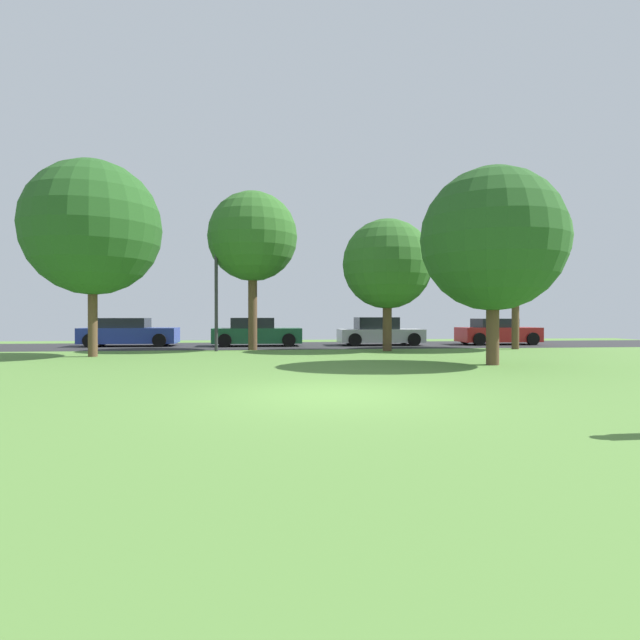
# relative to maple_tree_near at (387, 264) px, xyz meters

# --- Properties ---
(ground_plane) EXTENTS (44.00, 44.00, 0.00)m
(ground_plane) POSITION_rel_maple_tree_near_xyz_m (-3.93, -11.60, -3.65)
(ground_plane) COLOR #547F38
(road_strip) EXTENTS (44.00, 6.40, 0.01)m
(road_strip) POSITION_rel_maple_tree_near_xyz_m (-3.93, 4.40, -3.64)
(road_strip) COLOR #28282B
(road_strip) RESTS_ON ground_plane
(maple_tree_near) EXTENTS (3.77, 3.77, 5.55)m
(maple_tree_near) POSITION_rel_maple_tree_near_xyz_m (0.00, 0.00, 0.00)
(maple_tree_near) COLOR brown
(maple_tree_near) RESTS_ON ground_plane
(oak_tree_left) EXTENTS (3.87, 3.87, 6.85)m
(oak_tree_left) POSITION_rel_maple_tree_near_xyz_m (-5.64, 1.24, 1.24)
(oak_tree_left) COLOR brown
(oak_tree_left) RESTS_ON ground_plane
(maple_tree_far) EXTENTS (4.65, 4.65, 7.28)m
(maple_tree_far) POSITION_rel_maple_tree_near_xyz_m (5.95, 0.51, 1.30)
(maple_tree_far) COLOR brown
(maple_tree_far) RESTS_ON ground_plane
(birch_tree_lone) EXTENTS (4.31, 4.31, 5.93)m
(birch_tree_lone) POSITION_rel_maple_tree_near_xyz_m (1.64, -6.35, 0.12)
(birch_tree_lone) COLOR brown
(birch_tree_lone) RESTS_ON ground_plane
(oak_tree_right) EXTENTS (4.85, 4.85, 7.08)m
(oak_tree_right) POSITION_rel_maple_tree_near_xyz_m (-11.32, -1.76, 1.00)
(oak_tree_right) COLOR brown
(oak_tree_right) RESTS_ON ground_plane
(parked_car_blue) EXTENTS (4.50, 2.04, 1.37)m
(parked_car_blue) POSITION_rel_maple_tree_near_xyz_m (-11.69, 4.73, -3.01)
(parked_car_blue) COLOR #233893
(parked_car_blue) RESTS_ON ground_plane
(parked_car_green) EXTENTS (4.30, 2.01, 1.38)m
(parked_car_green) POSITION_rel_maple_tree_near_xyz_m (-5.52, 4.15, -3.01)
(parked_car_green) COLOR #195633
(parked_car_green) RESTS_ON ground_plane
(parked_car_silver) EXTENTS (4.20, 2.06, 1.41)m
(parked_car_silver) POSITION_rel_maple_tree_near_xyz_m (0.64, 4.18, -3.01)
(parked_car_silver) COLOR #B7B7BC
(parked_car_silver) RESTS_ON ground_plane
(parked_car_red) EXTENTS (4.02, 1.99, 1.34)m
(parked_car_red) POSITION_rel_maple_tree_near_xyz_m (6.83, 4.07, -3.02)
(parked_car_red) COLOR #B21E1E
(parked_car_red) RESTS_ON ground_plane
(street_lamp_post) EXTENTS (0.14, 0.14, 4.50)m
(street_lamp_post) POSITION_rel_maple_tree_near_xyz_m (-7.14, 0.60, -1.40)
(street_lamp_post) COLOR #2D2D33
(street_lamp_post) RESTS_ON ground_plane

